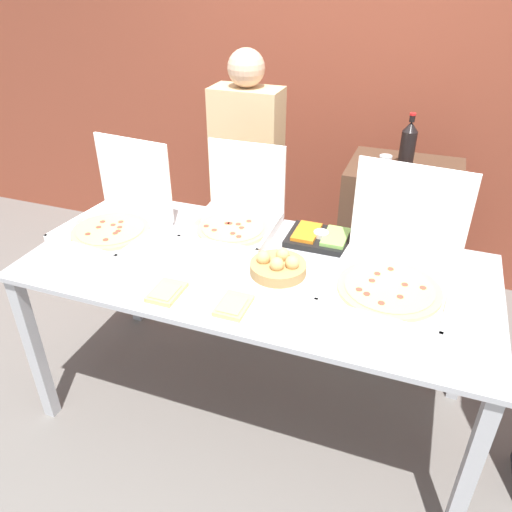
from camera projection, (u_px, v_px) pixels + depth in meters
name	position (u px, v px, depth m)	size (l,w,h in m)	color
ground_plane	(256.00, 403.00, 2.76)	(16.00, 16.00, 0.00)	slate
brick_wall_behind	(342.00, 79.00, 3.40)	(10.00, 0.06, 2.80)	brown
buffet_table	(256.00, 283.00, 2.34)	(2.13, 0.97, 0.90)	#B7BABF
pizza_box_far_right	(394.00, 270.00, 2.10)	(0.54, 0.55, 0.49)	white
pizza_box_far_left	(236.00, 217.00, 2.55)	(0.42, 0.44, 0.41)	white
pizza_box_near_left	(117.00, 218.00, 2.53)	(0.49, 0.50, 0.44)	white
paper_plate_front_center	(167.00, 293.00, 2.08)	(0.22, 0.22, 0.03)	white
paper_plate_front_right	(234.00, 306.00, 2.00)	(0.24, 0.24, 0.03)	white
veggie_tray	(321.00, 237.00, 2.47)	(0.32, 0.25, 0.05)	black
bread_basket	(278.00, 266.00, 2.22)	(0.25, 0.25, 0.10)	tan
sideboard_podium	(392.00, 251.00, 3.09)	(0.63, 0.51, 1.11)	#4C3323
soda_bottle	(408.00, 144.00, 2.73)	(0.08, 0.08, 0.30)	black
soda_can_silver	(384.00, 167.00, 2.63)	(0.07, 0.07, 0.12)	silver
person_guest_cap	(247.00, 189.00, 3.06)	(0.40, 0.22, 1.70)	#2D2D38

